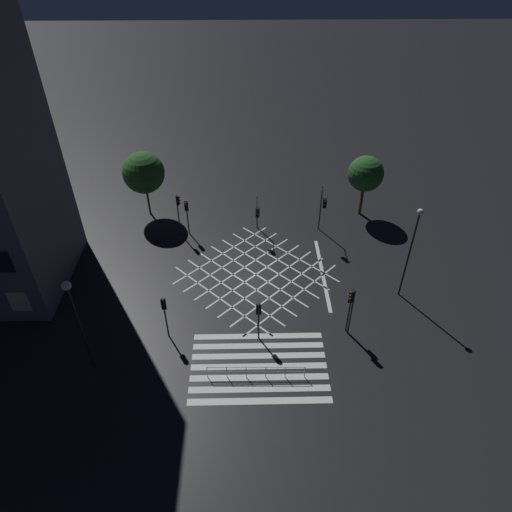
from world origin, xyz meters
name	(u,v)px	position (x,y,z in m)	size (l,w,h in m)	color
ground_plane	(256,274)	(0.00, 0.00, 0.00)	(200.00, 200.00, 0.00)	black
road_markings	(261,321)	(0.27, -5.40, 0.00)	(13.87, 19.44, 0.01)	silver
traffic_light_nw_cross	(187,211)	(-6.18, 5.97, 2.55)	(0.36, 0.39, 3.57)	black
traffic_light_ne_cross	(323,205)	(6.11, 5.55, 3.34)	(0.36, 2.12, 4.59)	black
traffic_light_nw_main	(178,207)	(-6.88, 5.92, 3.01)	(0.39, 0.36, 4.22)	black
traffic_light_median_south	(259,314)	(0.04, -6.93, 2.38)	(0.36, 0.39, 3.32)	black
traffic_light_se_cross	(350,303)	(6.46, -6.34, 2.70)	(0.36, 0.39, 3.77)	black
traffic_light_median_north	(257,212)	(0.24, 5.79, 2.53)	(0.36, 2.12, 3.46)	black
traffic_light_sw_cross	(165,309)	(-6.46, -6.59, 2.58)	(0.36, 0.39, 3.61)	black
traffic_light_se_main	(352,303)	(6.45, -6.69, 3.02)	(0.39, 0.36, 4.23)	black
street_lamp_east	(412,242)	(11.36, -2.66, 5.25)	(0.43, 0.43, 8.05)	black
street_lamp_west	(32,225)	(-16.96, -0.26, 5.46)	(0.41, 0.41, 8.71)	black
street_lamp_far	(73,305)	(-11.19, -9.30, 5.76)	(0.58, 0.58, 7.61)	black
street_tree_near	(144,173)	(-10.40, 9.59, 4.56)	(3.96, 3.96, 6.55)	brown
street_tree_far	(366,174)	(10.55, 9.19, 4.42)	(3.39, 3.39, 6.14)	brown
pedestrian_railing	(256,371)	(-0.21, -10.42, 0.66)	(6.47, 0.18, 1.05)	#B7B7BC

